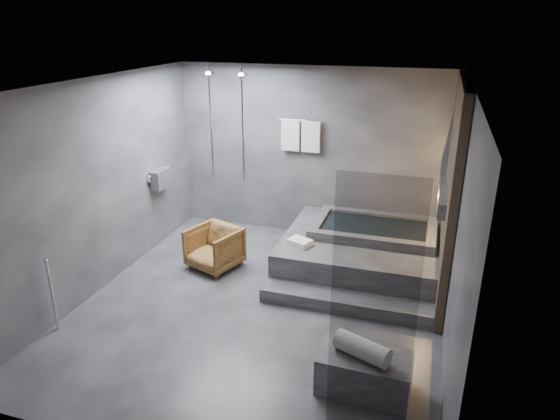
% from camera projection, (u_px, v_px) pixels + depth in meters
% --- Properties ---
extents(room, '(5.00, 5.04, 2.82)m').
position_uv_depth(room, '(297.00, 175.00, 5.93)').
color(room, '#2B2B2D').
rests_on(room, ground).
extents(tub_deck, '(2.20, 2.00, 0.50)m').
position_uv_depth(tub_deck, '(360.00, 252.00, 7.35)').
color(tub_deck, '#303032').
rests_on(tub_deck, ground).
extents(tub_step, '(2.20, 0.36, 0.18)m').
position_uv_depth(tub_step, '(345.00, 302.00, 6.36)').
color(tub_step, '#303032').
rests_on(tub_step, ground).
extents(concrete_bench, '(0.92, 0.53, 0.41)m').
position_uv_depth(concrete_bench, '(364.00, 373.00, 4.93)').
color(concrete_bench, '#37373A').
rests_on(concrete_bench, ground).
extents(driftwood_chair, '(0.85, 0.87, 0.62)m').
position_uv_depth(driftwood_chair, '(214.00, 248.00, 7.35)').
color(driftwood_chair, '#4D2D13').
rests_on(driftwood_chair, ground).
extents(rolled_towel, '(0.59, 0.39, 0.20)m').
position_uv_depth(rolled_towel, '(362.00, 348.00, 4.81)').
color(rolled_towel, silver).
rests_on(rolled_towel, concrete_bench).
extents(deck_towel, '(0.38, 0.33, 0.08)m').
position_uv_depth(deck_towel, '(300.00, 242.00, 6.99)').
color(deck_towel, white).
rests_on(deck_towel, tub_deck).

